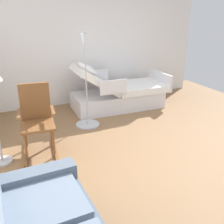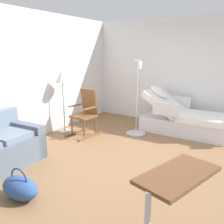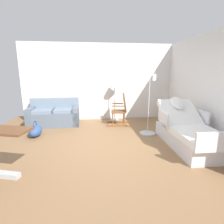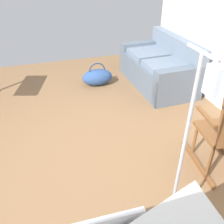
# 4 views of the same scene
# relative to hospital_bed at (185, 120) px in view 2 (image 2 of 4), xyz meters

# --- Properties ---
(ground_plane) EXTENTS (6.53, 6.53, 0.00)m
(ground_plane) POSITION_rel_hospital_bed_xyz_m (-1.91, 0.25, -0.31)
(ground_plane) COLOR olive
(back_wall) EXTENTS (5.43, 0.10, 2.70)m
(back_wall) POSITION_rel_hospital_bed_xyz_m (-1.91, 2.79, 1.04)
(back_wall) COLOR white
(back_wall) RESTS_ON ground
(side_wall) EXTENTS (0.10, 5.17, 2.70)m
(side_wall) POSITION_rel_hospital_bed_xyz_m (0.75, 0.25, 1.04)
(side_wall) COLOR white
(side_wall) RESTS_ON ground
(hospital_bed) EXTENTS (1.06, 2.08, 1.10)m
(hospital_bed) POSITION_rel_hospital_bed_xyz_m (0.00, 0.00, 0.00)
(hospital_bed) COLOR silver
(hospital_bed) RESTS_ON ground
(rocking_chair) EXTENTS (0.81, 0.55, 1.05)m
(rocking_chair) POSITION_rel_hospital_bed_xyz_m (-1.28, 1.91, 0.19)
(rocking_chair) COLOR brown
(rocking_chair) RESTS_ON ground
(floor_lamp) EXTENTS (0.34, 0.34, 1.48)m
(floor_lamp) POSITION_rel_hospital_bed_xyz_m (-1.40, 2.46, 0.92)
(floor_lamp) COLOR #B2B5BA
(floor_lamp) RESTS_ON ground
(overbed_table) EXTENTS (0.88, 0.61, 0.84)m
(overbed_table) POSITION_rel_hospital_bed_xyz_m (-3.67, -0.85, 0.22)
(overbed_table) COLOR #B2B5BA
(overbed_table) RESTS_ON ground
(duffel_bag) EXTENTS (0.33, 0.56, 0.43)m
(duffel_bag) POSITION_rel_hospital_bed_xyz_m (-3.76, 1.10, -0.16)
(duffel_bag) COLOR #2D4C84
(duffel_bag) RESTS_ON ground
(iv_pole) EXTENTS (0.44, 0.44, 1.69)m
(iv_pole) POSITION_rel_hospital_bed_xyz_m (-0.66, 0.93, -0.06)
(iv_pole) COLOR #B2B5BA
(iv_pole) RESTS_ON ground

